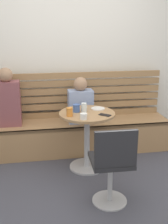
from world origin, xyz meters
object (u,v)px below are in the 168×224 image
(white_chair, at_px, (112,164))
(phone_on_table, at_px, (105,115))
(booth_bench, at_px, (75,136))
(cup_tumbler_orange, at_px, (70,112))
(plate_small, at_px, (98,109))
(cup_water_clear, at_px, (84,108))
(cafe_table, at_px, (87,130))
(cup_mug_blue, at_px, (76,108))
(person_adult, at_px, (7,100))
(cup_ceramic_white, at_px, (84,116))
(person_child_left, at_px, (80,103))

(white_chair, distance_m, phone_on_table, 0.73)
(booth_bench, bearing_deg, cup_tumbler_orange, -103.24)
(plate_small, bearing_deg, white_chair, -93.57)
(plate_small, distance_m, phone_on_table, 0.26)
(cup_water_clear, bearing_deg, cafe_table, -48.86)
(white_chair, distance_m, cup_tumbler_orange, 0.85)
(cup_mug_blue, xyz_separation_m, plate_small, (0.29, 0.08, -0.04))
(cafe_table, distance_m, cup_water_clear, 0.28)
(booth_bench, xyz_separation_m, person_adult, (-0.91, 0.03, 0.57))
(cup_tumbler_orange, bearing_deg, cup_ceramic_white, -45.82)
(cafe_table, distance_m, cup_mug_blue, 0.30)
(person_adult, xyz_separation_m, phone_on_table, (1.17, -0.71, -0.05))
(cup_mug_blue, distance_m, plate_small, 0.30)
(cup_mug_blue, distance_m, phone_on_table, 0.37)
(phone_on_table, bearing_deg, person_child_left, 56.67)
(white_chair, relative_size, plate_small, 5.00)
(white_chair, xyz_separation_m, person_child_left, (-0.10, 1.34, 0.26))
(person_adult, distance_m, cup_tumbler_orange, 1.01)
(cafe_table, bearing_deg, cup_water_clear, 131.14)
(white_chair, relative_size, cup_mug_blue, 8.95)
(cup_ceramic_white, bearing_deg, cup_mug_blue, 97.83)
(cafe_table, bearing_deg, cup_ceramic_white, -108.57)
(person_child_left, bearing_deg, phone_on_table, -74.41)
(white_chair, height_order, phone_on_table, white_chair)
(booth_bench, relative_size, cup_water_clear, 24.55)
(cup_tumbler_orange, relative_size, phone_on_table, 0.71)
(booth_bench, xyz_separation_m, cup_ceramic_white, (-0.01, -0.78, 0.55))
(person_child_left, distance_m, cup_mug_blue, 0.50)
(booth_bench, distance_m, cup_ceramic_white, 0.96)
(booth_bench, relative_size, cup_mug_blue, 28.42)
(white_chair, distance_m, cup_ceramic_white, 0.67)
(cafe_table, height_order, person_child_left, person_child_left)
(person_adult, distance_m, plate_small, 1.23)
(cup_mug_blue, xyz_separation_m, cup_water_clear, (0.09, -0.01, 0.01))
(white_chair, xyz_separation_m, cup_tumbler_orange, (-0.33, 0.71, 0.33))
(cafe_table, distance_m, cup_tumbler_orange, 0.37)
(person_adult, xyz_separation_m, cup_water_clear, (0.95, -0.53, 0.00))
(person_child_left, relative_size, cup_tumbler_orange, 6.39)
(person_adult, bearing_deg, plate_small, -21.22)
(person_child_left, height_order, cup_water_clear, person_child_left)
(booth_bench, xyz_separation_m, plate_small, (0.24, -0.41, 0.52))
(cup_ceramic_white, xyz_separation_m, phone_on_table, (0.27, 0.10, -0.03))
(person_adult, bearing_deg, cup_mug_blue, -31.15)
(white_chair, xyz_separation_m, cup_mug_blue, (-0.23, 0.86, 0.32))
(booth_bench, height_order, white_chair, white_chair)
(phone_on_table, bearing_deg, cafe_table, 94.39)
(cup_tumbler_orange, relative_size, plate_small, 0.59)
(plate_small, relative_size, phone_on_table, 1.21)
(cup_tumbler_orange, distance_m, phone_on_table, 0.42)
(person_adult, distance_m, cup_water_clear, 1.09)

